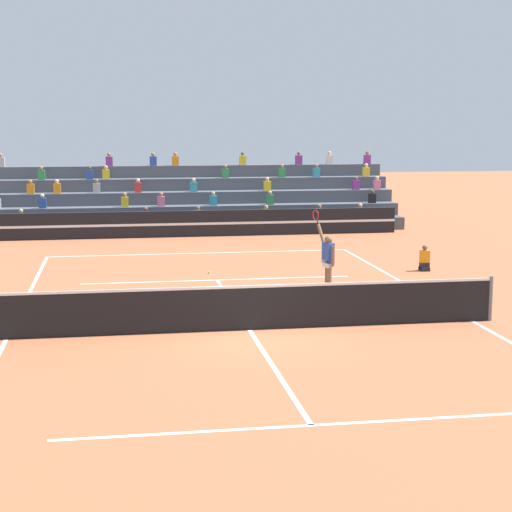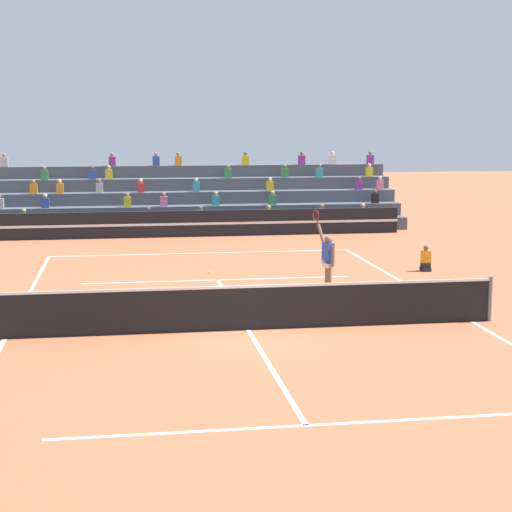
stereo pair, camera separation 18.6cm
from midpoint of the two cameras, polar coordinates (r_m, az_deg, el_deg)
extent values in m
plane|color=#AD603D|center=(20.01, -0.27, -4.95)|extent=(120.00, 120.00, 0.00)
cube|color=white|center=(31.61, -3.49, 0.20)|extent=(11.00, 0.10, 0.01)
cube|color=white|center=(19.97, -16.14, -5.33)|extent=(0.10, 23.80, 0.01)
cube|color=white|center=(21.51, 14.42, -4.24)|extent=(0.10, 23.80, 0.01)
cube|color=white|center=(13.96, 3.75, -11.21)|extent=(8.25, 0.10, 0.01)
cube|color=white|center=(26.24, -2.37, -1.60)|extent=(8.25, 0.10, 0.01)
cube|color=white|center=(20.01, -0.27, -4.94)|extent=(0.10, 12.85, 0.01)
cylinder|color=slate|center=(21.57, 15.58, -2.77)|extent=(0.10, 0.10, 1.10)
cube|color=black|center=(19.90, -0.27, -3.55)|extent=(11.90, 0.02, 1.00)
cube|color=white|center=(19.79, -0.27, -2.06)|extent=(11.90, 0.04, 0.06)
cube|color=black|center=(36.16, -4.20, 2.17)|extent=(18.00, 0.24, 1.10)
cube|color=white|center=(36.03, -4.18, 2.14)|extent=(18.00, 0.02, 0.10)
cube|color=#4C515B|center=(37.45, -4.36, 1.98)|extent=(19.56, 0.95, 0.55)
cube|color=purple|center=(37.13, -7.05, 2.65)|extent=(0.32, 0.22, 0.44)
sphere|color=brown|center=(37.10, -7.06, 3.14)|extent=(0.18, 0.18, 0.18)
cube|color=silver|center=(37.27, -3.58, 2.72)|extent=(0.32, 0.22, 0.44)
sphere|color=brown|center=(37.24, -3.58, 3.21)|extent=(0.18, 0.18, 0.18)
cube|color=red|center=(38.63, 7.28, 2.88)|extent=(0.32, 0.22, 0.44)
sphere|color=beige|center=(38.59, 7.29, 3.36)|extent=(0.18, 0.18, 0.18)
cube|color=#338C4C|center=(37.34, -15.06, 2.44)|extent=(0.32, 0.22, 0.44)
sphere|color=tan|center=(37.30, -15.08, 2.93)|extent=(0.18, 0.18, 0.18)
cube|color=#B2B2B7|center=(38.15, 4.55, 2.85)|extent=(0.32, 0.22, 0.44)
sphere|color=#9E7051|center=(38.11, 4.56, 3.33)|extent=(0.18, 0.18, 0.18)
cube|color=yellow|center=(37.67, 1.00, 2.80)|extent=(0.32, 0.22, 0.44)
sphere|color=tan|center=(37.63, 1.00, 3.28)|extent=(0.18, 0.18, 0.18)
cube|color=#4C515B|center=(38.36, -4.47, 2.56)|extent=(19.56, 0.95, 1.10)
cube|color=teal|center=(38.23, -2.56, 3.71)|extent=(0.32, 0.22, 0.44)
sphere|color=tan|center=(38.21, -2.56, 4.19)|extent=(0.18, 0.18, 0.18)
cube|color=#B2B2B7|center=(38.35, -16.57, 3.37)|extent=(0.32, 0.22, 0.44)
sphere|color=brown|center=(38.33, -16.59, 3.84)|extent=(0.18, 0.18, 0.18)
cube|color=#338C4C|center=(38.60, 1.25, 3.77)|extent=(0.32, 0.22, 0.44)
sphere|color=tan|center=(38.57, 1.25, 4.24)|extent=(0.18, 0.18, 0.18)
cube|color=pink|center=(38.05, -6.03, 3.65)|extent=(0.32, 0.22, 0.44)
sphere|color=#9E7051|center=(38.02, -6.04, 4.13)|extent=(0.18, 0.18, 0.18)
cube|color=#2D4CA5|center=(38.14, -13.73, 3.45)|extent=(0.32, 0.22, 0.44)
sphere|color=beige|center=(38.12, -13.75, 3.93)|extent=(0.18, 0.18, 0.18)
cube|color=black|center=(39.72, 8.07, 3.83)|extent=(0.32, 0.22, 0.44)
sphere|color=brown|center=(39.69, 8.08, 4.29)|extent=(0.18, 0.18, 0.18)
cube|color=yellow|center=(38.01, -8.42, 3.59)|extent=(0.32, 0.22, 0.44)
sphere|color=#9E7051|center=(37.98, -8.43, 4.07)|extent=(0.18, 0.18, 0.18)
cube|color=#4C515B|center=(39.28, -4.58, 3.11)|extent=(19.56, 0.95, 1.65)
cube|color=pink|center=(40.73, 8.39, 4.72)|extent=(0.32, 0.22, 0.44)
sphere|color=beige|center=(40.70, 8.40, 5.17)|extent=(0.18, 0.18, 0.18)
cube|color=red|center=(38.92, -7.55, 4.55)|extent=(0.32, 0.22, 0.44)
sphere|color=beige|center=(38.89, -7.56, 5.02)|extent=(0.18, 0.18, 0.18)
cube|color=yellow|center=(39.49, 1.08, 4.69)|extent=(0.32, 0.22, 0.44)
sphere|color=beige|center=(39.47, 1.08, 5.15)|extent=(0.18, 0.18, 0.18)
cube|color=purple|center=(40.44, 7.00, 4.72)|extent=(0.32, 0.22, 0.44)
sphere|color=brown|center=(40.41, 7.01, 5.18)|extent=(0.18, 0.18, 0.18)
cube|color=teal|center=(39.05, -3.87, 4.62)|extent=(0.32, 0.22, 0.44)
sphere|color=beige|center=(39.03, -3.87, 5.09)|extent=(0.18, 0.18, 0.18)
cube|color=orange|center=(39.09, -14.48, 4.36)|extent=(0.32, 0.22, 0.44)
sphere|color=#9E7051|center=(39.07, -14.50, 4.83)|extent=(0.18, 0.18, 0.18)
cube|color=#B2B2B7|center=(38.92, -10.26, 4.48)|extent=(0.32, 0.22, 0.44)
sphere|color=brown|center=(38.90, -10.27, 4.95)|extent=(0.18, 0.18, 0.18)
cube|color=orange|center=(39.00, -12.80, 4.41)|extent=(0.32, 0.22, 0.44)
sphere|color=beige|center=(38.98, -12.82, 4.88)|extent=(0.18, 0.18, 0.18)
cube|color=#4C515B|center=(40.19, -4.69, 3.63)|extent=(19.56, 0.95, 2.20)
cube|color=#338C4C|center=(40.55, 2.06, 5.57)|extent=(0.32, 0.22, 0.44)
sphere|color=#9E7051|center=(40.53, 2.06, 6.03)|extent=(0.18, 0.18, 0.18)
cube|color=yellow|center=(39.82, -9.65, 5.39)|extent=(0.32, 0.22, 0.44)
sphere|color=tan|center=(39.80, -9.66, 5.85)|extent=(0.18, 0.18, 0.18)
cube|color=#2D4CA5|center=(39.84, -10.72, 5.36)|extent=(0.32, 0.22, 0.44)
sphere|color=brown|center=(39.82, -10.73, 5.82)|extent=(0.18, 0.18, 0.18)
cube|color=teal|center=(40.90, 4.37, 5.58)|extent=(0.32, 0.22, 0.44)
sphere|color=#9E7051|center=(40.88, 4.38, 6.03)|extent=(0.18, 0.18, 0.18)
cube|color=#338C4C|center=(39.96, -13.79, 5.27)|extent=(0.32, 0.22, 0.44)
sphere|color=#9E7051|center=(39.94, -13.81, 5.73)|extent=(0.18, 0.18, 0.18)
cube|color=yellow|center=(41.52, 7.68, 5.58)|extent=(0.32, 0.22, 0.44)
sphere|color=beige|center=(41.50, 7.68, 6.02)|extent=(0.18, 0.18, 0.18)
cube|color=#338C4C|center=(40.12, -1.75, 5.54)|extent=(0.32, 0.22, 0.44)
sphere|color=#9E7051|center=(40.11, -1.75, 6.00)|extent=(0.18, 0.18, 0.18)
cube|color=#4C515B|center=(41.11, -4.79, 4.14)|extent=(19.56, 0.95, 2.75)
cube|color=#2D4CA5|center=(40.77, -6.55, 6.31)|extent=(0.32, 0.22, 0.44)
sphere|color=#9E7051|center=(40.76, -6.56, 6.76)|extent=(0.18, 0.18, 0.18)
cube|color=purple|center=(40.74, -9.44, 6.25)|extent=(0.32, 0.22, 0.44)
sphere|color=#9E7051|center=(40.73, -9.45, 6.70)|extent=(0.18, 0.18, 0.18)
cube|color=orange|center=(40.83, -5.08, 6.34)|extent=(0.32, 0.22, 0.44)
sphere|color=#9E7051|center=(40.81, -5.08, 6.79)|extent=(0.18, 0.18, 0.18)
cube|color=#B2B2B7|center=(41.08, -16.30, 6.03)|extent=(0.32, 0.22, 0.44)
sphere|color=#9E7051|center=(41.06, -16.32, 6.48)|extent=(0.18, 0.18, 0.18)
cube|color=yellow|center=(41.17, -0.57, 6.40)|extent=(0.32, 0.22, 0.44)
sphere|color=brown|center=(41.15, -0.57, 6.84)|extent=(0.18, 0.18, 0.18)
cube|color=purple|center=(42.50, 7.75, 6.40)|extent=(0.32, 0.22, 0.44)
sphere|color=brown|center=(42.48, 7.76, 6.83)|extent=(0.18, 0.18, 0.18)
cube|color=purple|center=(41.65, 3.19, 6.41)|extent=(0.32, 0.22, 0.44)
sphere|color=brown|center=(41.64, 3.20, 6.85)|extent=(0.18, 0.18, 0.18)
cube|color=silver|center=(41.99, 5.24, 6.41)|extent=(0.32, 0.22, 0.44)
sphere|color=beige|center=(41.98, 5.25, 6.85)|extent=(0.18, 0.18, 0.18)
cube|color=black|center=(28.36, 11.41, -0.86)|extent=(0.28, 0.36, 0.12)
cube|color=black|center=(28.34, 11.42, -0.62)|extent=(0.28, 0.24, 0.18)
cube|color=orange|center=(28.30, 11.44, -0.04)|extent=(0.30, 0.18, 0.40)
sphere|color=brown|center=(28.25, 11.46, 0.54)|extent=(0.17, 0.17, 0.17)
cylinder|color=brown|center=(23.60, 5.12, -1.73)|extent=(0.14, 0.14, 0.90)
cylinder|color=brown|center=(23.82, 5.00, -1.62)|extent=(0.14, 0.14, 0.90)
cube|color=white|center=(23.61, 5.05, -0.51)|extent=(0.29, 0.37, 0.20)
cube|color=#2D4CA5|center=(23.56, 5.06, 0.21)|extent=(0.31, 0.41, 0.56)
sphere|color=brown|center=(23.51, 5.07, 1.07)|extent=(0.22, 0.22, 0.22)
cube|color=white|center=(23.66, 5.03, -2.70)|extent=(0.28, 0.20, 0.09)
cube|color=white|center=(23.88, 4.90, -2.59)|extent=(0.28, 0.20, 0.09)
cylinder|color=brown|center=(23.37, 5.37, -0.02)|extent=(0.09, 0.09, 0.56)
cylinder|color=brown|center=(23.81, 4.59, 1.46)|extent=(0.21, 0.39, 0.56)
cylinder|color=black|center=(23.94, 4.34, 2.34)|extent=(0.08, 0.14, 0.21)
torus|color=#B21E1E|center=(24.00, 4.23, 2.73)|extent=(0.16, 0.41, 0.42)
sphere|color=#C6DB33|center=(27.38, -2.90, -1.10)|extent=(0.07, 0.07, 0.07)
camera|label=1|loc=(0.09, -89.78, 0.04)|focal=60.00mm
camera|label=2|loc=(0.09, 90.22, -0.04)|focal=60.00mm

